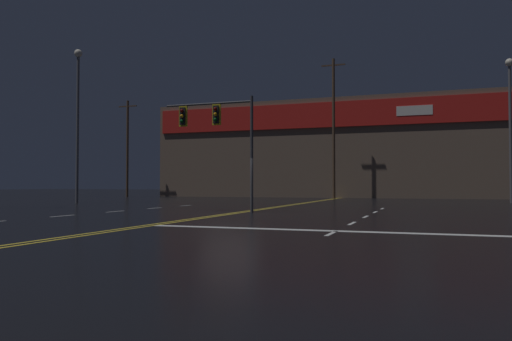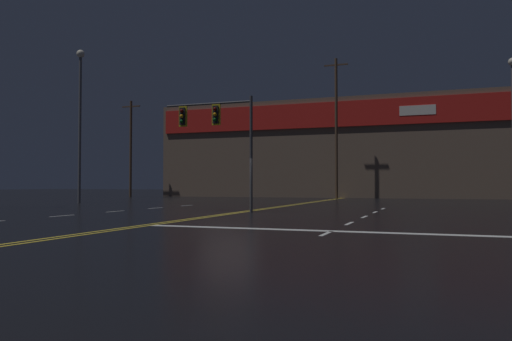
% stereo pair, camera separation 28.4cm
% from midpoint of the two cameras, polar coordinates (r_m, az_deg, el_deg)
% --- Properties ---
extents(ground_plane, '(200.00, 200.00, 0.00)m').
position_cam_midpoint_polar(ground_plane, '(21.94, -2.80, -4.98)').
color(ground_plane, black).
extents(road_markings, '(17.47, 60.00, 0.01)m').
position_cam_midpoint_polar(road_markings, '(20.14, -0.99, -5.27)').
color(road_markings, gold).
rests_on(road_markings, ground).
extents(traffic_signal_median, '(4.48, 0.36, 5.39)m').
position_cam_midpoint_polar(traffic_signal_median, '(23.75, -4.36, 5.20)').
color(traffic_signal_median, '#38383D').
rests_on(traffic_signal_median, ground).
extents(streetlight_median_approach, '(0.56, 0.56, 10.91)m').
position_cam_midpoint_polar(streetlight_median_approach, '(37.82, -19.26, 6.89)').
color(streetlight_median_approach, '#59595E').
rests_on(streetlight_median_approach, ground).
extents(building_backdrop, '(39.70, 10.23, 9.87)m').
position_cam_midpoint_polar(building_backdrop, '(53.96, 10.95, 2.29)').
color(building_backdrop, brown).
rests_on(building_backdrop, ground).
extents(utility_pole_row, '(45.77, 0.26, 12.93)m').
position_cam_midpoint_polar(utility_pole_row, '(46.39, 10.06, 4.30)').
color(utility_pole_row, '#4C3828').
rests_on(utility_pole_row, ground).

